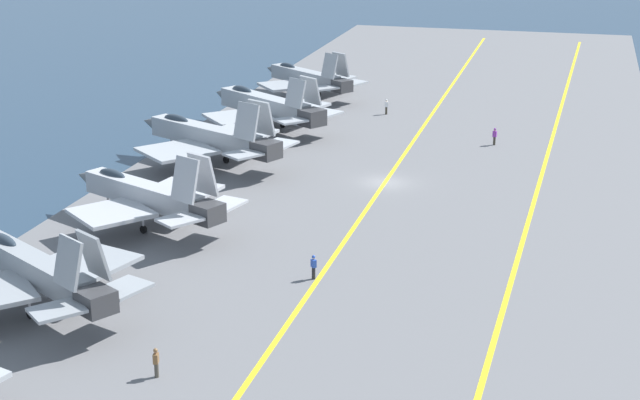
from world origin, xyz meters
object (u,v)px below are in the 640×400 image
(parked_jet_third, at_px, (147,195))
(parked_jet_sixth, at_px, (307,78))
(crew_brown_vest, at_px, (156,361))
(crew_blue_vest, at_px, (314,266))
(crew_white_vest, at_px, (386,106))
(parked_jet_fourth, at_px, (208,136))
(parked_jet_fifth, at_px, (266,106))
(parked_jet_second, at_px, (37,270))
(crew_purple_vest, at_px, (495,136))

(parked_jet_third, distance_m, parked_jet_sixth, 46.84)
(crew_brown_vest, xyz_separation_m, crew_blue_vest, (14.88, -4.49, 0.00))
(parked_jet_sixth, distance_m, crew_blue_vest, 55.45)
(parked_jet_sixth, xyz_separation_m, crew_white_vest, (-6.32, -10.84, -1.40))
(parked_jet_fourth, relative_size, crew_brown_vest, 10.28)
(parked_jet_fifth, height_order, crew_blue_vest, parked_jet_fifth)
(parked_jet_second, distance_m, parked_jet_sixth, 62.12)
(parked_jet_second, distance_m, parked_jet_fifth, 46.42)
(parked_jet_fourth, distance_m, crew_purple_vest, 28.11)
(crew_purple_vest, xyz_separation_m, crew_blue_vest, (-36.97, 8.22, -0.02))
(crew_purple_vest, xyz_separation_m, crew_brown_vest, (-51.85, 12.72, -0.02))
(parked_jet_fourth, bearing_deg, parked_jet_sixth, -1.84)
(crew_brown_vest, bearing_deg, parked_jet_third, 25.49)
(parked_jet_fourth, distance_m, parked_jet_fifth, 14.14)
(parked_jet_fifth, bearing_deg, parked_jet_third, -178.60)
(parked_jet_fifth, height_order, crew_purple_vest, parked_jet_fifth)
(parked_jet_second, xyz_separation_m, crew_blue_vest, (8.87, -14.84, -1.68))
(parked_jet_fourth, xyz_separation_m, crew_blue_vest, (-23.44, -16.36, -1.72))
(crew_white_vest, bearing_deg, parked_jet_third, 166.03)
(parked_jet_fourth, height_order, crew_brown_vest, parked_jet_fourth)
(crew_white_vest, xyz_separation_m, crew_purple_vest, (-9.97, -12.79, -0.00))
(parked_jet_third, distance_m, crew_white_vest, 41.78)
(parked_jet_fifth, distance_m, crew_brown_vest, 53.57)
(parked_jet_sixth, height_order, crew_brown_vest, parked_jet_sixth)
(crew_white_vest, relative_size, crew_brown_vest, 1.03)
(crew_white_vest, height_order, crew_blue_vest, crew_white_vest)
(crew_white_vest, distance_m, crew_brown_vest, 61.81)
(parked_jet_third, xyz_separation_m, parked_jet_sixth, (46.83, 0.76, -0.21))
(parked_jet_sixth, distance_m, crew_purple_vest, 28.73)
(crew_white_vest, bearing_deg, parked_jet_fifth, 130.91)
(parked_jet_third, bearing_deg, parked_jet_second, 179.26)
(crew_white_vest, bearing_deg, parked_jet_second, 169.57)
(crew_blue_vest, bearing_deg, parked_jet_fourth, 34.91)
(parked_jet_fifth, xyz_separation_m, crew_purple_vest, (-0.58, -23.63, -1.48))
(crew_white_vest, xyz_separation_m, crew_blue_vest, (-46.93, -4.57, -0.02))
(parked_jet_third, bearing_deg, crew_white_vest, -13.97)
(parked_jet_fifth, relative_size, crew_brown_vest, 9.81)
(parked_jet_fourth, relative_size, parked_jet_sixth, 1.18)
(crew_blue_vest, bearing_deg, crew_purple_vest, -12.54)
(parked_jet_third, bearing_deg, crew_blue_vest, -113.66)
(parked_jet_fifth, bearing_deg, crew_brown_vest, -168.24)
(crew_brown_vest, bearing_deg, crew_white_vest, 0.07)
(parked_jet_second, relative_size, crew_purple_vest, 8.97)
(crew_purple_vest, bearing_deg, crew_brown_vest, 166.22)
(parked_jet_second, height_order, crew_white_vest, parked_jet_second)
(crew_white_vest, relative_size, crew_purple_vest, 1.00)
(crew_purple_vest, distance_m, crew_brown_vest, 53.38)
(crew_white_vest, distance_m, crew_blue_vest, 47.16)
(parked_jet_sixth, xyz_separation_m, crew_blue_vest, (-53.25, -15.41, -1.42))
(parked_jet_fourth, height_order, crew_blue_vest, parked_jet_fourth)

